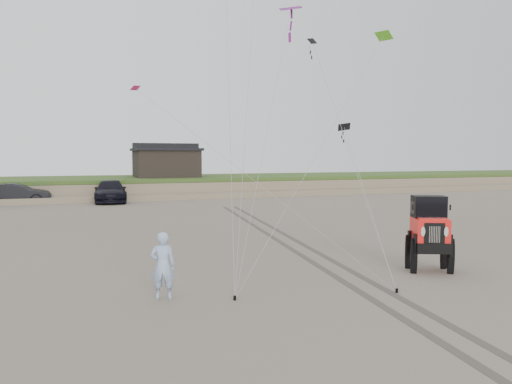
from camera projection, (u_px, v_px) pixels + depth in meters
ground at (335, 287)px, 14.52m from camera, size 160.00×160.00×0.00m
dune_ridge at (145, 186)px, 49.44m from camera, size 160.00×14.25×1.73m
cabin at (166, 162)px, 49.51m from camera, size 6.40×5.40×3.35m
truck_b at (17, 194)px, 39.37m from camera, size 5.03×1.86×1.64m
truck_c at (110, 191)px, 41.28m from camera, size 2.94×6.32×1.79m
jeep at (429, 241)px, 16.39m from camera, size 4.29×5.83×1.99m
man at (163, 266)px, 13.20m from camera, size 0.75×0.59×1.80m
kite_flock at (295, 22)px, 23.43m from camera, size 11.08×6.63×7.72m
stake_main at (235, 298)px, 13.15m from camera, size 0.08×0.08×0.12m
stake_aux at (397, 291)px, 13.88m from camera, size 0.08×0.08×0.12m
tire_tracks at (285, 240)px, 22.69m from camera, size 5.22×29.74×0.01m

